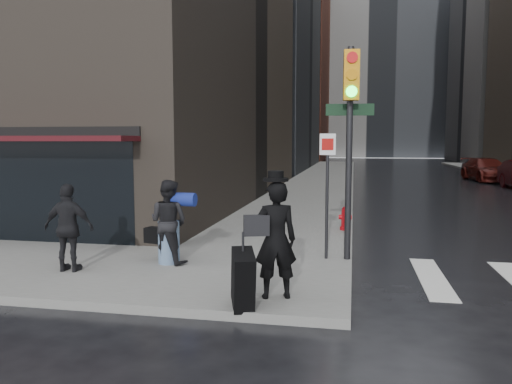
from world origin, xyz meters
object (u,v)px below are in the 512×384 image
at_px(traffic_light, 348,124).
at_px(parked_car_3, 487,170).
at_px(man_jeans, 169,221).
at_px(parked_car_4, 478,166).
at_px(man_greycoat, 69,228).
at_px(fire_hydrant, 345,220).
at_px(man_overcoat, 269,246).

height_order(traffic_light, parked_car_3, traffic_light).
height_order(man_jeans, parked_car_4, man_jeans).
xyz_separation_m(man_greycoat, parked_car_3, (13.71, 26.25, -0.22)).
bearing_deg(fire_hydrant, man_jeans, -127.33).
bearing_deg(man_jeans, parked_car_4, -99.32).
height_order(man_greycoat, traffic_light, traffic_light).
xyz_separation_m(man_jeans, traffic_light, (3.49, 0.92, 1.95)).
relative_size(traffic_light, parked_car_3, 0.83).
bearing_deg(parked_car_3, traffic_light, -115.23).
bearing_deg(fire_hydrant, traffic_light, -88.85).
height_order(fire_hydrant, parked_car_3, parked_car_3).
distance_m(traffic_light, parked_car_3, 25.93).
xyz_separation_m(man_jeans, man_greycoat, (-1.60, -0.97, -0.02)).
bearing_deg(parked_car_4, fire_hydrant, -113.56).
relative_size(traffic_light, parked_car_4, 1.09).
distance_m(man_greycoat, parked_car_3, 29.61).
distance_m(traffic_light, parked_car_4, 31.95).
bearing_deg(parked_car_3, man_overcoat, -115.44).
bearing_deg(traffic_light, man_jeans, -170.08).
xyz_separation_m(man_greycoat, parked_car_4, (14.56, 32.32, -0.30)).
bearing_deg(fire_hydrant, parked_car_3, 67.32).
bearing_deg(man_overcoat, parked_car_4, -126.23).
xyz_separation_m(man_overcoat, fire_hydrant, (1.05, 6.41, -0.56)).
bearing_deg(fire_hydrant, parked_car_4, 70.44).
distance_m(man_overcoat, man_jeans, 3.05).
height_order(traffic_light, fire_hydrant, traffic_light).
xyz_separation_m(man_overcoat, man_greycoat, (-3.96, 0.96, -0.02)).
bearing_deg(parked_car_4, parked_car_3, -102.02).
bearing_deg(man_greycoat, man_overcoat, 164.04).
height_order(man_jeans, parked_car_3, man_jeans).
distance_m(man_overcoat, traffic_light, 3.63).
relative_size(man_overcoat, man_greycoat, 1.22).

